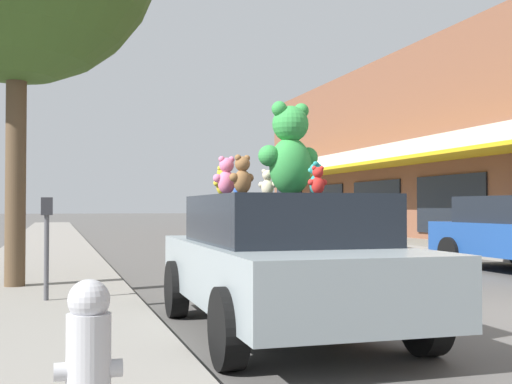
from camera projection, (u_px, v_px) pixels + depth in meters
sidewalk_near at (29, 346)px, 5.65m from camera, size 2.49×90.00×0.16m
plush_art_car at (282, 259)px, 6.64m from camera, size 2.05×4.20×1.43m
teddy_bear_giant at (290, 151)px, 6.77m from camera, size 0.75×0.49×0.99m
teddy_bear_brown at (242, 175)px, 6.00m from camera, size 0.28×0.20×0.37m
teddy_bear_teal at (316, 179)px, 6.47m from camera, size 0.20×0.25×0.34m
teddy_bear_pink at (226, 176)px, 6.16m from camera, size 0.27×0.18×0.37m
teddy_bear_cream at (268, 183)px, 7.09m from camera, size 0.22×0.19×0.30m
teddy_bear_yellow at (223, 181)px, 6.89m from camera, size 0.24×0.19×0.32m
teddy_bear_blue at (238, 186)px, 7.35m from camera, size 0.15×0.18×0.25m
teddy_bear_red at (318, 181)px, 6.11m from camera, size 0.20×0.12×0.27m
fire_hydrant at (89, 359)px, 3.18m from camera, size 0.33×0.22×0.79m
parking_meter at (47, 235)px, 7.92m from camera, size 0.14×0.10×1.27m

